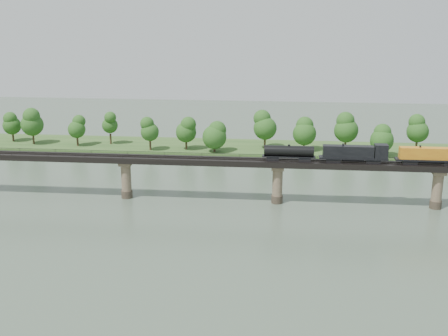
# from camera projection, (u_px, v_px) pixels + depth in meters

# --- Properties ---
(ground) EXTENTS (400.00, 400.00, 0.00)m
(ground) POSITION_uv_depth(u_px,v_px,m) (275.00, 250.00, 117.48)
(ground) COLOR #3C4D3C
(ground) RESTS_ON ground
(far_bank) EXTENTS (300.00, 24.00, 1.60)m
(far_bank) POSITION_uv_depth(u_px,v_px,m) (279.00, 150.00, 198.63)
(far_bank) COLOR #2F5020
(far_bank) RESTS_ON ground
(bridge) EXTENTS (236.00, 30.00, 11.50)m
(bridge) POSITION_uv_depth(u_px,v_px,m) (277.00, 183.00, 144.72)
(bridge) COLOR #473A2D
(bridge) RESTS_ON ground
(bridge_superstructure) EXTENTS (220.00, 4.90, 0.75)m
(bridge_superstructure) POSITION_uv_depth(u_px,v_px,m) (278.00, 159.00, 143.00)
(bridge_superstructure) COLOR black
(bridge_superstructure) RESTS_ON bridge
(far_treeline) EXTENTS (289.06, 17.54, 13.60)m
(far_treeline) POSITION_uv_depth(u_px,v_px,m) (256.00, 129.00, 192.99)
(far_treeline) COLOR #382619
(far_treeline) RESTS_ON far_bank
(freight_train) EXTENTS (68.90, 2.68, 4.74)m
(freight_train) POSITION_uv_depth(u_px,v_px,m) (405.00, 155.00, 139.30)
(freight_train) COLOR black
(freight_train) RESTS_ON bridge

